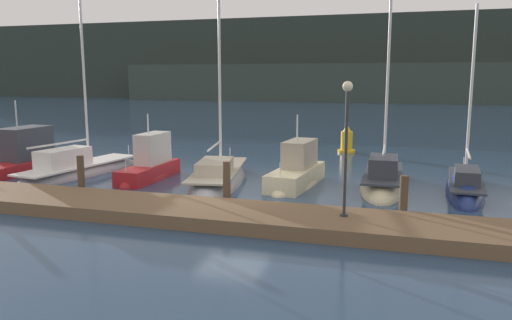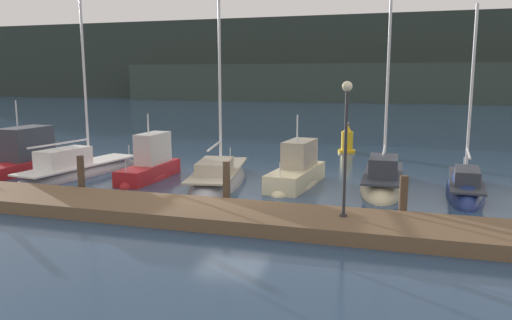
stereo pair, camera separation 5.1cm
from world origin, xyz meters
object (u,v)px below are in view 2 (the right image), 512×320
(sailboat_berth_2, at_px, (78,171))
(motorboat_berth_3, at_px, (150,172))
(motorboat_berth_5, at_px, (297,177))
(channel_buoy, at_px, (347,141))
(sailboat_berth_4, at_px, (218,180))
(sailboat_berth_6, at_px, (383,185))
(sailboat_berth_7, at_px, (465,191))
(dock_lamppost, at_px, (346,128))
(motorboat_berth_1, at_px, (21,164))

(sailboat_berth_2, distance_m, motorboat_berth_3, 3.89)
(motorboat_berth_5, xyz_separation_m, channel_buoy, (1.00, 10.59, 0.38))
(sailboat_berth_4, xyz_separation_m, sailboat_berth_6, (7.30, 1.03, 0.02))
(sailboat_berth_2, relative_size, sailboat_berth_7, 1.43)
(sailboat_berth_2, distance_m, dock_lamppost, 14.97)
(channel_buoy, bearing_deg, sailboat_berth_6, -74.73)
(sailboat_berth_6, distance_m, channel_buoy, 10.42)
(channel_buoy, height_order, dock_lamppost, dock_lamppost)
(sailboat_berth_4, bearing_deg, motorboat_berth_1, -177.76)
(sailboat_berth_2, xyz_separation_m, channel_buoy, (11.85, 11.41, 0.55))
(channel_buoy, bearing_deg, motorboat_berth_3, -125.27)
(sailboat_berth_4, height_order, dock_lamppost, sailboat_berth_4)
(motorboat_berth_1, bearing_deg, motorboat_berth_3, 1.75)
(sailboat_berth_7, height_order, dock_lamppost, sailboat_berth_7)
(sailboat_berth_7, xyz_separation_m, channel_buoy, (-6.07, 10.07, 0.64))
(sailboat_berth_7, height_order, channel_buoy, sailboat_berth_7)
(motorboat_berth_1, relative_size, sailboat_berth_7, 0.71)
(sailboat_berth_2, relative_size, motorboat_berth_3, 2.61)
(sailboat_berth_4, relative_size, sailboat_berth_6, 1.19)
(motorboat_berth_5, bearing_deg, sailboat_berth_7, 4.15)
(motorboat_berth_1, xyz_separation_m, sailboat_berth_6, (17.97, 1.45, -0.24))
(sailboat_berth_6, relative_size, sailboat_berth_7, 1.09)
(sailboat_berth_2, xyz_separation_m, dock_lamppost, (13.68, -5.25, 3.07))
(dock_lamppost, bearing_deg, motorboat_berth_5, 114.96)
(sailboat_berth_4, bearing_deg, sailboat_berth_7, 5.36)
(sailboat_berth_4, relative_size, dock_lamppost, 2.64)
(motorboat_berth_1, relative_size, motorboat_berth_3, 1.30)
(sailboat_berth_2, distance_m, sailboat_berth_7, 17.98)
(motorboat_berth_3, height_order, motorboat_berth_5, motorboat_berth_5)
(dock_lamppost, bearing_deg, sailboat_berth_2, 159.00)
(motorboat_berth_1, xyz_separation_m, sailboat_berth_7, (21.30, 1.42, -0.28))
(motorboat_berth_5, distance_m, sailboat_berth_6, 3.79)
(motorboat_berth_3, xyz_separation_m, sailboat_berth_7, (14.04, 1.19, -0.26))
(motorboat_berth_3, distance_m, sailboat_berth_7, 14.10)
(dock_lamppost, bearing_deg, channel_buoy, 96.25)
(motorboat_berth_5, distance_m, sailboat_berth_7, 7.10)
(motorboat_berth_3, relative_size, sailboat_berth_7, 0.55)
(motorboat_berth_5, xyz_separation_m, sailboat_berth_7, (7.08, 0.51, -0.27))
(motorboat_berth_5, height_order, channel_buoy, motorboat_berth_5)
(motorboat_berth_3, relative_size, sailboat_berth_4, 0.42)
(motorboat_berth_5, bearing_deg, sailboat_berth_6, 8.35)
(channel_buoy, bearing_deg, dock_lamppost, -83.75)
(motorboat_berth_1, height_order, sailboat_berth_2, sailboat_berth_2)
(sailboat_berth_7, bearing_deg, channel_buoy, 121.09)
(motorboat_berth_1, height_order, sailboat_berth_7, sailboat_berth_7)
(sailboat_berth_2, height_order, sailboat_berth_4, sailboat_berth_2)
(channel_buoy, relative_size, dock_lamppost, 0.47)
(sailboat_berth_4, bearing_deg, sailboat_berth_6, 8.05)
(sailboat_berth_4, xyz_separation_m, motorboat_berth_5, (3.56, 0.48, 0.25))
(motorboat_berth_3, xyz_separation_m, sailboat_berth_4, (3.41, 0.20, -0.25))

